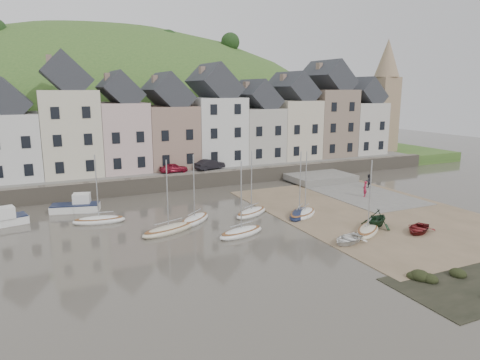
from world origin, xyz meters
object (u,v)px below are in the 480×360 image
sailboat_0 (99,220)px  car_right (210,164)px  person_red (365,189)px  car_left (174,168)px  rowboat_white (348,239)px  rowboat_red (418,229)px  rowboat_green (377,218)px  person_dark (368,181)px

sailboat_0 → car_right: (15.20, 12.03, 1.99)m
person_red → car_left: (-17.04, 14.84, 1.19)m
rowboat_white → rowboat_red: rowboat_red is taller
person_red → rowboat_green: bearing=12.7°
sailboat_0 → rowboat_white: 21.46m
rowboat_green → sailboat_0: bearing=-142.5°
car_left → car_right: car_right is taller
rowboat_green → person_dark: (9.59, 12.04, 0.08)m
rowboat_green → rowboat_red: 3.35m
person_red → person_dark: 4.79m
sailboat_0 → person_dark: bearing=1.0°
person_dark → car_right: 19.51m
person_dark → car_right: size_ratio=0.40×
person_red → person_dark: (3.41, 3.36, -0.07)m
sailboat_0 → rowboat_white: sailboat_0 is taller
person_red → car_left: size_ratio=0.51×
sailboat_0 → rowboat_white: size_ratio=2.05×
rowboat_red → person_red: 11.94m
rowboat_white → person_dark: bearing=116.0°
car_left → rowboat_white: bearing=-165.4°
rowboat_green → car_left: (-10.86, 23.52, 1.34)m
sailboat_0 → rowboat_green: size_ratio=2.13×
rowboat_green → person_dark: 15.40m
rowboat_red → person_dark: bearing=125.6°
person_dark → rowboat_white: bearing=46.3°
rowboat_red → car_right: 27.40m
person_red → car_left: bearing=-82.9°
person_dark → car_right: (-15.72, 11.48, 1.34)m
sailboat_0 → rowboat_red: sailboat_0 is taller
rowboat_green → person_red: person_red is taller
rowboat_red → sailboat_0: bearing=-148.2°
rowboat_white → car_left: size_ratio=0.90×
rowboat_green → person_dark: bearing=117.3°
rowboat_white → rowboat_green: (4.71, 2.08, 0.46)m
rowboat_green → person_red: bearing=120.4°
car_right → person_dark: bearing=-142.4°
rowboat_white → person_dark: size_ratio=1.92×
sailboat_0 → person_dark: size_ratio=3.95×
sailboat_0 → car_right: size_ratio=1.59×
person_red → car_right: bearing=-92.2°
sailboat_0 → car_left: bearing=49.0°
sailboat_0 → car_left: sailboat_0 is taller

